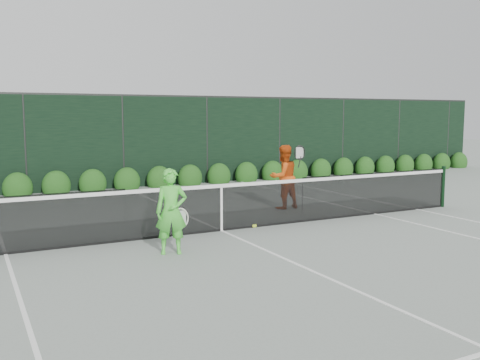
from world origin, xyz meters
TOP-DOWN VIEW (x-y plane):
  - ground at (0.00, 0.00)m, footprint 80.00×80.00m
  - tennis_net at (-0.02, 0.00)m, footprint 12.90×0.10m
  - player_woman at (-1.54, -1.23)m, footprint 0.66×0.50m
  - player_man at (2.57, 1.69)m, footprint 0.92×0.68m
  - court_lines at (0.00, 0.00)m, footprint 11.03×23.83m
  - windscreen_fence at (0.00, -2.71)m, footprint 32.00×21.07m
  - hedge_row at (-0.00, 7.15)m, footprint 31.66×0.65m
  - tennis_balls at (0.65, 0.27)m, footprint 0.48×0.91m

SIDE VIEW (x-z plane):
  - ground at x=0.00m, z-range 0.00..0.00m
  - court_lines at x=0.00m, z-range 0.00..0.01m
  - tennis_balls at x=0.65m, z-range 0.00..0.07m
  - hedge_row at x=0.00m, z-range -0.23..0.70m
  - tennis_net at x=-0.02m, z-range 0.00..1.07m
  - player_woman at x=-1.54m, z-range 0.00..1.48m
  - player_man at x=2.57m, z-range 0.00..1.63m
  - windscreen_fence at x=0.00m, z-range -0.02..3.04m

